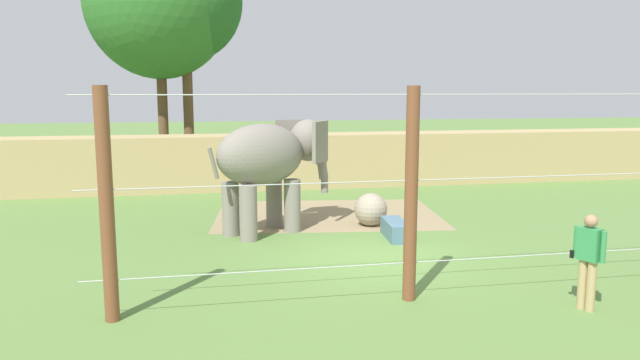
{
  "coord_description": "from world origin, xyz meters",
  "views": [
    {
      "loc": [
        -3.66,
        -12.36,
        3.74
      ],
      "look_at": [
        -0.71,
        2.62,
        1.4
      ],
      "focal_mm": 32.98,
      "sensor_mm": 36.0,
      "label": 1
    }
  ],
  "objects_px": {
    "elephant": "(270,159)",
    "enrichment_ball": "(371,209)",
    "zookeeper": "(589,258)",
    "feed_trough": "(395,229)"
  },
  "relations": [
    {
      "from": "elephant",
      "to": "enrichment_ball",
      "type": "bearing_deg",
      "value": 3.07
    },
    {
      "from": "zookeeper",
      "to": "elephant",
      "type": "bearing_deg",
      "value": 124.87
    },
    {
      "from": "zookeeper",
      "to": "feed_trough",
      "type": "bearing_deg",
      "value": 106.81
    },
    {
      "from": "enrichment_ball",
      "to": "feed_trough",
      "type": "xyz_separation_m",
      "value": [
        0.24,
        -1.45,
        -0.24
      ]
    },
    {
      "from": "elephant",
      "to": "enrichment_ball",
      "type": "height_order",
      "value": "elephant"
    },
    {
      "from": "elephant",
      "to": "zookeeper",
      "type": "bearing_deg",
      "value": -55.13
    },
    {
      "from": "enrichment_ball",
      "to": "feed_trough",
      "type": "height_order",
      "value": "enrichment_ball"
    },
    {
      "from": "elephant",
      "to": "feed_trough",
      "type": "height_order",
      "value": "elephant"
    },
    {
      "from": "elephant",
      "to": "enrichment_ball",
      "type": "distance_m",
      "value": 3.17
    },
    {
      "from": "enrichment_ball",
      "to": "zookeeper",
      "type": "bearing_deg",
      "value": -74.73
    }
  ]
}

